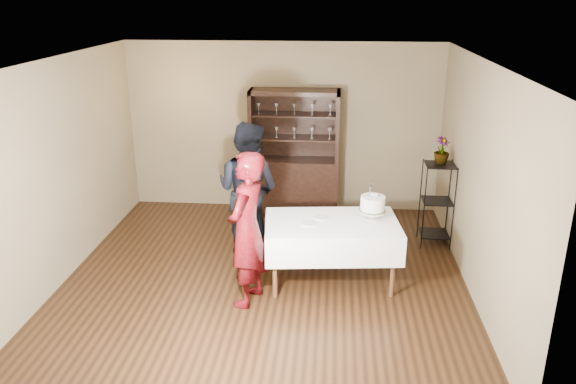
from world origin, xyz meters
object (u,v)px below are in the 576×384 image
at_px(china_hutch, 294,173).
at_px(woman, 247,230).
at_px(cake_table, 332,236).
at_px(man, 248,190).
at_px(plant_etagere, 437,201).
at_px(potted_plant, 442,150).
at_px(cake, 373,205).

distance_m(china_hutch, woman, 2.87).
height_order(cake_table, man, man).
distance_m(plant_etagere, man, 2.66).
bearing_deg(man, potted_plant, -144.67).
xyz_separation_m(china_hutch, cake_table, (0.62, -2.29, -0.05)).
height_order(china_hutch, woman, china_hutch).
relative_size(man, cake, 4.06).
xyz_separation_m(woman, cake, (1.43, 0.69, 0.08)).
xyz_separation_m(man, potted_plant, (2.60, 0.59, 0.45)).
xyz_separation_m(china_hutch, man, (-0.51, -1.59, 0.26)).
height_order(plant_etagere, cake_table, plant_etagere).
bearing_deg(cake, china_hutch, 117.19).
relative_size(plant_etagere, cake, 2.63).
relative_size(plant_etagere, woman, 0.66).
relative_size(china_hutch, man, 1.08).
height_order(cake_table, potted_plant, potted_plant).
height_order(china_hutch, cake_table, china_hutch).
xyz_separation_m(china_hutch, woman, (-0.33, -2.84, 0.24)).
distance_m(cake_table, woman, 1.14).
relative_size(woman, potted_plant, 4.90).
bearing_deg(plant_etagere, man, -168.20).
xyz_separation_m(china_hutch, cake, (1.11, -2.15, 0.32)).
xyz_separation_m(plant_etagere, cake_table, (-1.46, -1.24, -0.04)).
distance_m(man, cake, 1.71).
distance_m(plant_etagere, cake, 1.51).
xyz_separation_m(cake_table, potted_plant, (1.47, 1.29, 0.76)).
relative_size(woman, man, 0.98).
height_order(plant_etagere, cake, cake).
height_order(cake_table, cake, cake).
relative_size(cake, potted_plant, 1.24).
relative_size(china_hutch, woman, 1.10).
bearing_deg(plant_etagere, cake, -131.53).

